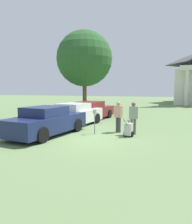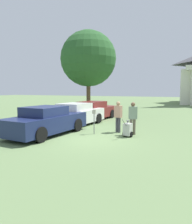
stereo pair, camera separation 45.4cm
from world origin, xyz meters
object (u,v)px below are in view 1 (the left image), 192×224
parked_car_navy (47,122)px  parking_meter (95,117)px  person_worker (118,115)px  parked_car_maroon (91,111)px  parked_car_white (75,115)px  equipment_cart (129,129)px  person_supervisor (133,116)px

parked_car_navy → parking_meter: 2.53m
parking_meter → person_worker: bearing=40.8°
parked_car_navy → parked_car_maroon: (-0.00, 6.17, -0.03)m
parked_car_navy → parked_car_white: bearing=95.9°
parked_car_maroon → equipment_cart: (4.09, -5.02, -0.30)m
parked_car_navy → equipment_cart: 4.26m
parked_car_maroon → parked_car_navy: bearing=-84.1°
parked_car_white → parking_meter: 3.12m
parking_meter → person_supervisor: (1.96, 0.62, 0.06)m
person_worker → equipment_cart: 1.34m
parked_car_white → equipment_cart: 4.63m
parked_car_white → parked_car_maroon: bearing=95.9°
parked_car_maroon → parked_car_white: bearing=-84.1°
parked_car_maroon → person_worker: person_worker is taller
parked_car_white → person_supervisor: bearing=-14.1°
parking_meter → equipment_cart: 1.92m
parked_car_navy → person_worker: (3.31, 2.05, 0.27)m
parked_car_maroon → person_supervisor: person_supervisor is taller
parked_car_navy → person_supervisor: size_ratio=2.91×
person_supervisor → equipment_cart: bearing=51.4°
parked_car_navy → equipment_cart: parked_car_navy is taller
parking_meter → person_worker: 1.40m
person_supervisor → equipment_cart: size_ratio=1.73×
parked_car_white → person_supervisor: size_ratio=2.80×
parked_car_white → person_supervisor: 4.49m
parked_car_navy → parking_meter: (2.25, 1.13, 0.21)m
person_supervisor → parked_car_navy: bearing=-5.0°
parked_car_navy → person_supervisor: 4.57m
parked_car_white → parking_meter: size_ratio=3.66×
parking_meter → person_supervisor: size_ratio=0.76×
parking_meter → equipment_cart: parking_meter is taller
parking_meter → equipment_cart: bearing=0.4°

